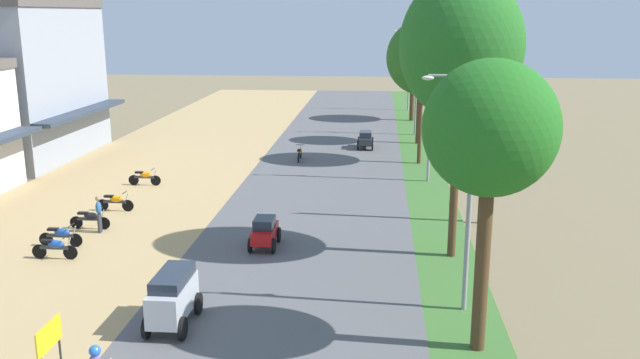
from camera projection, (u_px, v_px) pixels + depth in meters
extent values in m
cube|color=#999EA8|center=(20.00, 85.00, 43.09)|extent=(6.95, 11.28, 9.60)
cube|color=#2D3847|center=(83.00, 112.00, 43.16)|extent=(1.20, 11.28, 0.25)
cube|color=#59514C|center=(11.00, 3.00, 41.88)|extent=(7.15, 11.48, 0.50)
cylinder|color=black|center=(70.00, 252.00, 25.75)|extent=(0.56, 0.06, 0.56)
cylinder|color=black|center=(39.00, 252.00, 25.85)|extent=(0.56, 0.06, 0.56)
cube|color=#333338|center=(54.00, 248.00, 25.76)|extent=(1.12, 0.12, 0.12)
ellipsoid|color=#1E4CA5|center=(56.00, 244.00, 25.72)|extent=(0.64, 0.28, 0.32)
cube|color=black|center=(47.00, 241.00, 25.72)|extent=(0.44, 0.20, 0.10)
cylinder|color=#A5A8AD|center=(68.00, 246.00, 25.69)|extent=(0.26, 0.05, 0.68)
cylinder|color=black|center=(66.00, 237.00, 25.60)|extent=(0.04, 0.54, 0.04)
cylinder|color=black|center=(76.00, 240.00, 27.14)|extent=(0.56, 0.06, 0.56)
cylinder|color=black|center=(46.00, 239.00, 27.24)|extent=(0.56, 0.06, 0.56)
cube|color=#333338|center=(60.00, 236.00, 27.15)|extent=(1.12, 0.12, 0.12)
ellipsoid|color=#1E4CA5|center=(62.00, 232.00, 27.11)|extent=(0.64, 0.28, 0.32)
cube|color=black|center=(53.00, 229.00, 27.11)|extent=(0.44, 0.20, 0.10)
cylinder|color=#A5A8AD|center=(74.00, 234.00, 27.08)|extent=(0.26, 0.05, 0.68)
cylinder|color=black|center=(71.00, 225.00, 26.99)|extent=(0.04, 0.54, 0.04)
cylinder|color=black|center=(104.00, 223.00, 29.33)|extent=(0.56, 0.06, 0.56)
cylinder|color=black|center=(76.00, 223.00, 29.44)|extent=(0.56, 0.06, 0.56)
cube|color=#333338|center=(90.00, 219.00, 29.34)|extent=(1.12, 0.12, 0.12)
ellipsoid|color=black|center=(91.00, 216.00, 29.30)|extent=(0.64, 0.28, 0.32)
cube|color=black|center=(83.00, 213.00, 29.30)|extent=(0.44, 0.20, 0.10)
cylinder|color=#A5A8AD|center=(102.00, 217.00, 29.27)|extent=(0.26, 0.05, 0.68)
cylinder|color=black|center=(100.00, 209.00, 29.19)|extent=(0.04, 0.54, 0.04)
cylinder|color=black|center=(128.00, 206.00, 32.02)|extent=(0.56, 0.06, 0.56)
cylinder|color=black|center=(103.00, 205.00, 32.13)|extent=(0.56, 0.06, 0.56)
cube|color=#333338|center=(115.00, 202.00, 32.03)|extent=(1.12, 0.12, 0.12)
ellipsoid|color=orange|center=(116.00, 199.00, 31.99)|extent=(0.64, 0.28, 0.32)
cube|color=black|center=(109.00, 196.00, 31.99)|extent=(0.44, 0.20, 0.10)
cylinder|color=#A5A8AD|center=(126.00, 200.00, 31.96)|extent=(0.26, 0.05, 0.68)
cylinder|color=black|center=(124.00, 193.00, 31.88)|extent=(0.04, 0.54, 0.04)
cylinder|color=black|center=(156.00, 181.00, 36.82)|extent=(0.56, 0.06, 0.56)
cylinder|color=black|center=(134.00, 180.00, 36.93)|extent=(0.56, 0.06, 0.56)
cube|color=#333338|center=(144.00, 177.00, 36.83)|extent=(1.12, 0.12, 0.12)
ellipsoid|color=orange|center=(146.00, 175.00, 36.79)|extent=(0.64, 0.28, 0.32)
cube|color=black|center=(139.00, 172.00, 36.79)|extent=(0.44, 0.20, 0.10)
cylinder|color=#A5A8AD|center=(154.00, 176.00, 36.76)|extent=(0.26, 0.05, 0.68)
cylinder|color=black|center=(153.00, 169.00, 36.68)|extent=(0.04, 0.54, 0.04)
cylinder|color=#262628|center=(60.00, 353.00, 17.88)|extent=(0.06, 0.06, 0.80)
cube|color=yellow|center=(49.00, 336.00, 17.21)|extent=(0.04, 1.30, 0.70)
cylinder|color=#33333D|center=(100.00, 222.00, 29.01)|extent=(0.14, 0.14, 0.82)
cylinder|color=#33333D|center=(99.00, 224.00, 28.83)|extent=(0.14, 0.14, 0.82)
ellipsoid|color=#265999|center=(98.00, 208.00, 28.76)|extent=(0.29, 0.39, 0.56)
sphere|color=#9E7556|center=(98.00, 198.00, 28.66)|extent=(0.22, 0.22, 0.22)
cylinder|color=#4C351E|center=(482.00, 260.00, 18.36)|extent=(0.40, 0.40, 5.28)
ellipsoid|color=#21661D|center=(491.00, 128.00, 17.48)|extent=(3.56, 3.56, 3.62)
cylinder|color=#4C351E|center=(455.00, 174.00, 25.44)|extent=(0.31, 0.31, 6.57)
ellipsoid|color=#236621|center=(461.00, 46.00, 24.30)|extent=(4.50, 4.50, 5.28)
cylinder|color=#4C351E|center=(420.00, 121.00, 41.72)|extent=(0.25, 0.25, 5.33)
ellipsoid|color=#265D1C|center=(423.00, 57.00, 40.78)|extent=(4.39, 4.39, 4.55)
cylinder|color=#4C351E|center=(419.00, 106.00, 48.22)|extent=(0.30, 0.30, 5.45)
ellipsoid|color=#1F571B|center=(420.00, 53.00, 47.33)|extent=(3.69, 3.69, 3.60)
cylinder|color=#4C351E|center=(412.00, 95.00, 58.78)|extent=(0.40, 0.40, 4.41)
ellipsoid|color=#276323|center=(413.00, 56.00, 57.97)|extent=(4.64, 4.64, 4.29)
cylinder|color=gray|center=(470.00, 195.00, 20.58)|extent=(0.16, 0.16, 7.55)
cylinder|color=gray|center=(452.00, 76.00, 19.76)|extent=(1.40, 0.08, 0.08)
ellipsoid|color=silver|center=(428.00, 78.00, 19.84)|extent=(0.36, 0.20, 0.14)
cylinder|color=gray|center=(501.00, 76.00, 19.65)|extent=(1.40, 0.08, 0.08)
ellipsoid|color=silver|center=(525.00, 79.00, 19.60)|extent=(0.36, 0.20, 0.14)
cylinder|color=gray|center=(430.00, 108.00, 36.87)|extent=(0.16, 0.16, 8.25)
cylinder|color=gray|center=(420.00, 34.00, 35.98)|extent=(1.40, 0.08, 0.08)
ellipsoid|color=silver|center=(407.00, 35.00, 36.05)|extent=(0.36, 0.20, 0.14)
cylinder|color=gray|center=(447.00, 34.00, 35.86)|extent=(1.40, 0.08, 0.08)
ellipsoid|color=silver|center=(460.00, 35.00, 35.82)|extent=(0.36, 0.20, 0.14)
cylinder|color=gray|center=(416.00, 87.00, 51.40)|extent=(0.16, 0.16, 7.44)
cylinder|color=gray|center=(409.00, 39.00, 50.60)|extent=(1.40, 0.08, 0.08)
ellipsoid|color=silver|center=(399.00, 40.00, 50.68)|extent=(0.36, 0.20, 0.14)
cylinder|color=gray|center=(427.00, 39.00, 50.49)|extent=(1.40, 0.08, 0.08)
ellipsoid|color=silver|center=(437.00, 40.00, 50.44)|extent=(0.36, 0.20, 0.14)
cylinder|color=gray|center=(409.00, 70.00, 64.57)|extent=(0.16, 0.16, 7.76)
cylinder|color=gray|center=(403.00, 30.00, 63.73)|extent=(1.40, 0.08, 0.08)
ellipsoid|color=silver|center=(395.00, 31.00, 63.81)|extent=(0.36, 0.20, 0.14)
cylinder|color=gray|center=(418.00, 30.00, 63.61)|extent=(1.40, 0.08, 0.08)
ellipsoid|color=silver|center=(425.00, 31.00, 63.57)|extent=(0.36, 0.20, 0.14)
cylinder|color=brown|center=(488.00, 136.00, 29.51)|extent=(0.20, 0.20, 8.00)
cube|color=#473323|center=(493.00, 55.00, 28.67)|extent=(1.80, 0.10, 0.10)
cube|color=#B7BCC1|center=(173.00, 299.00, 20.12)|extent=(0.95, 2.40, 0.95)
cube|color=#232B38|center=(173.00, 278.00, 20.06)|extent=(0.87, 2.00, 0.35)
cylinder|color=black|center=(165.00, 302.00, 21.12)|extent=(0.12, 0.68, 0.68)
cylinder|color=black|center=(199.00, 304.00, 21.03)|extent=(0.12, 0.68, 0.68)
cylinder|color=black|center=(147.00, 327.00, 19.45)|extent=(0.12, 0.68, 0.68)
cylinder|color=black|center=(183.00, 329.00, 19.36)|extent=(0.12, 0.68, 0.68)
cube|color=red|center=(265.00, 233.00, 27.02)|extent=(0.84, 1.95, 0.50)
cube|color=#232B38|center=(264.00, 223.00, 26.86)|extent=(0.77, 1.10, 0.40)
cylinder|color=black|center=(256.00, 234.00, 27.81)|extent=(0.10, 0.60, 0.60)
cylinder|color=black|center=(279.00, 234.00, 27.73)|extent=(0.10, 0.60, 0.60)
cylinder|color=black|center=(250.00, 245.00, 26.45)|extent=(0.10, 0.60, 0.60)
cylinder|color=black|center=(274.00, 246.00, 26.37)|extent=(0.10, 0.60, 0.60)
cube|color=#282D33|center=(365.00, 140.00, 46.92)|extent=(0.88, 2.25, 0.44)
cube|color=#232B38|center=(365.00, 134.00, 46.72)|extent=(0.81, 1.30, 0.40)
cylinder|color=black|center=(372.00, 146.00, 46.15)|extent=(0.11, 0.64, 0.64)
cylinder|color=black|center=(358.00, 146.00, 46.24)|extent=(0.11, 0.64, 0.64)
cylinder|color=black|center=(373.00, 141.00, 47.72)|extent=(0.11, 0.64, 0.64)
cylinder|color=black|center=(359.00, 141.00, 47.80)|extent=(0.11, 0.64, 0.64)
sphere|color=blue|center=(95.00, 351.00, 15.66)|extent=(0.28, 0.28, 0.28)
cylinder|color=black|center=(301.00, 154.00, 43.61)|extent=(0.06, 0.56, 0.56)
cylinder|color=black|center=(299.00, 158.00, 42.41)|extent=(0.06, 0.56, 0.56)
cube|color=#333338|center=(300.00, 153.00, 42.97)|extent=(0.12, 1.12, 0.12)
ellipsoid|color=orange|center=(300.00, 151.00, 43.01)|extent=(0.28, 0.64, 0.32)
cube|color=black|center=(299.00, 150.00, 42.63)|extent=(0.20, 0.44, 0.10)
cylinder|color=#A5A8AD|center=(301.00, 150.00, 43.49)|extent=(0.05, 0.26, 0.68)
cylinder|color=black|center=(300.00, 145.00, 43.34)|extent=(0.54, 0.04, 0.04)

